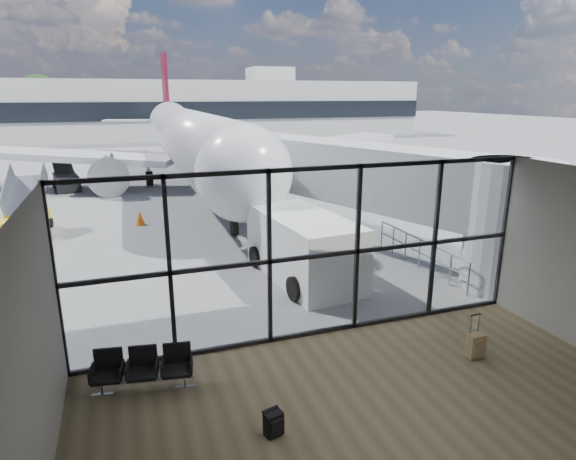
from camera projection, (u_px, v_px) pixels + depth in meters
ground at (166, 157)px, 49.16m from camera, size 220.00×220.00×0.00m
lounge_shell at (428, 321)px, 7.74m from camera, size 12.02×8.01×4.51m
glass_curtain_wall at (314, 254)px, 12.21m from camera, size 12.10×0.12×4.50m
jet_bridge at (359, 179)px, 20.05m from camera, size 8.00×16.50×4.33m
apron_railing at (419, 249)px, 17.58m from camera, size 0.06×5.46×1.11m
far_terminal at (144, 108)px, 67.78m from camera, size 80.00×12.20×11.00m
tree_5 at (40, 96)px, 71.87m from camera, size 6.27×6.27×9.03m
seating_row at (143, 366)px, 10.35m from camera, size 2.11×0.92×0.94m
backpack at (274, 424)px, 8.97m from camera, size 0.39×0.38×0.52m
suitcase at (476, 346)px, 11.57m from camera, size 0.41×0.31×1.11m
airliner at (188, 138)px, 34.71m from camera, size 34.10×39.43×10.16m
service_van at (305, 247)px, 16.42m from camera, size 2.89×5.29×2.22m
belt_loader at (66, 181)px, 32.03m from camera, size 2.01×4.11×1.81m
mobile_stairs at (25, 222)px, 21.86m from camera, size 2.10×3.58×2.42m
traffic_cone_a at (140, 218)px, 23.49m from camera, size 0.48×0.48×0.68m
traffic_cone_b at (285, 203)px, 26.80m from camera, size 0.46×0.46×0.65m
traffic_cone_c at (286, 214)px, 24.51m from camera, size 0.38×0.38×0.54m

